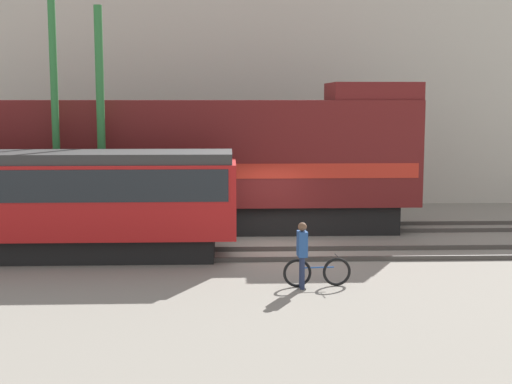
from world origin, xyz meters
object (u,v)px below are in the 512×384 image
utility_pole_center (55,100)px  utility_pole_right (101,127)px  bicycle (317,272)px  freight_locomotive (177,162)px  person (302,249)px  streetcar (51,198)px

utility_pole_center → utility_pole_right: (1.43, 0.00, -0.83)m
bicycle → utility_pole_center: 10.42m
freight_locomotive → utility_pole_center: size_ratio=1.85×
person → utility_pole_center: size_ratio=0.18×
freight_locomotive → bicycle: bearing=-62.7°
utility_pole_center → person: bearing=-38.6°
bicycle → freight_locomotive: bearing=117.3°
person → streetcar: bearing=152.4°
freight_locomotive → utility_pole_center: 4.77m
streetcar → bicycle: size_ratio=6.28×
bicycle → utility_pole_center: (-7.67, 5.63, 4.24)m
freight_locomotive → person: freight_locomotive is taller
person → utility_pole_center: utility_pole_center is taller
utility_pole_right → freight_locomotive: bearing=44.2°
utility_pole_center → bicycle: bearing=-36.3°
freight_locomotive → person: 8.88m
person → utility_pole_center: (-7.27, 5.81, 3.60)m
freight_locomotive → streetcar: bearing=-127.8°
streetcar → bicycle: streetcar is taller
freight_locomotive → bicycle: freight_locomotive is taller
freight_locomotive → person: bearing=-65.6°
streetcar → utility_pole_right: 3.14m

